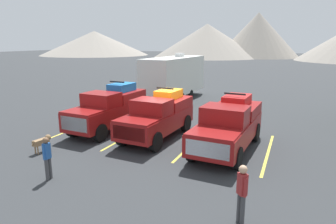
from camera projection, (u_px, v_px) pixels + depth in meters
The scene contains 13 objects.
ground_plane at pixel (168, 133), 16.55m from camera, with size 240.00×240.00×0.00m, color #2D3033.
pickup_truck_a at pixel (110, 108), 17.12m from camera, with size 2.32×5.46×2.67m.
pickup_truck_b at pixel (158, 115), 15.72m from camera, with size 2.34×5.31×2.52m.
pickup_truck_c at pixel (229, 124), 13.96m from camera, with size 2.44×5.77×2.52m.
lot_stripe_a at pixel (78, 127), 17.70m from camera, with size 0.12×5.50×0.01m, color gold.
lot_stripe_b at pixel (131, 134), 16.35m from camera, with size 0.12×5.50×0.01m, color gold.
lot_stripe_c at pixel (193, 143), 15.00m from camera, with size 0.12×5.50×0.01m, color gold.
lot_stripe_d at pixel (268, 153), 13.65m from camera, with size 0.12×5.50×0.01m, color gold.
camper_trailer_a at pixel (174, 76), 25.83m from camera, with size 3.03×9.10×3.88m.
person_a at pixel (242, 190), 8.21m from camera, with size 0.32×0.32×1.71m.
person_b at pixel (47, 155), 10.87m from camera, with size 0.22×0.35×1.60m.
dog at pixel (43, 141), 13.74m from camera, with size 0.35×1.02×0.73m.
mountain_ridge at pixel (255, 40), 86.95m from camera, with size 147.70×38.23×13.26m.
Camera 1 is at (6.18, -14.58, 4.94)m, focal length 32.36 mm.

